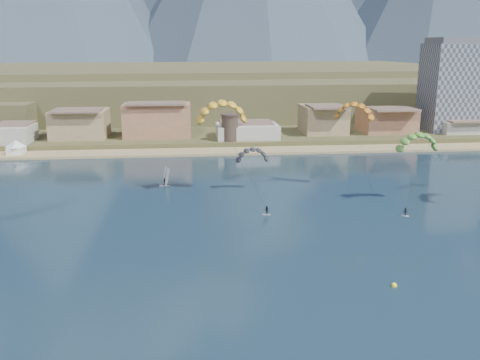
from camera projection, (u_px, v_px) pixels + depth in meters
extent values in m
plane|color=black|center=(269.00, 342.00, 56.91)|extent=(2400.00, 2400.00, 0.00)
cube|color=tan|center=(216.00, 151.00, 159.08)|extent=(2200.00, 12.00, 0.90)
cube|color=brown|center=(194.00, 75.00, 597.00)|extent=(2200.00, 900.00, 4.00)
cube|color=brown|center=(281.00, 90.00, 270.61)|extent=(320.00, 150.00, 15.00)
cube|color=brown|center=(131.00, 82.00, 301.10)|extent=(380.00, 170.00, 18.00)
cube|color=#2E3B4E|center=(190.00, 31.00, 910.89)|extent=(2000.00, 200.00, 110.00)
cube|color=gray|center=(454.00, 88.00, 184.38)|extent=(20.00, 16.00, 30.00)
cube|color=#59595E|center=(459.00, 40.00, 180.44)|extent=(18.00, 14.40, 2.00)
cylinder|color=#47382D|center=(230.00, 128.00, 165.86)|extent=(5.20, 5.20, 8.00)
cylinder|color=#47382D|center=(230.00, 115.00, 164.81)|extent=(5.82, 5.82, 0.60)
cube|color=white|center=(16.00, 150.00, 153.13)|extent=(4.50, 4.50, 2.00)
pyramid|color=white|center=(15.00, 140.00, 152.39)|extent=(6.40, 6.40, 2.00)
cube|color=silver|center=(267.00, 214.00, 100.02)|extent=(1.49, 0.64, 0.10)
imported|color=black|center=(267.00, 210.00, 99.80)|extent=(0.89, 0.74, 1.66)
cylinder|color=#262626|center=(243.00, 164.00, 104.56)|extent=(0.05, 0.05, 21.93)
cube|color=silver|center=(405.00, 216.00, 99.14)|extent=(1.39, 1.05, 0.09)
imported|color=black|center=(405.00, 212.00, 98.94)|extent=(1.18, 1.02, 1.58)
cylinder|color=#262626|center=(411.00, 180.00, 102.01)|extent=(0.05, 0.05, 13.94)
cylinder|color=#262626|center=(254.00, 180.00, 111.93)|extent=(0.04, 0.04, 10.18)
cylinder|color=#262626|center=(358.00, 157.00, 113.57)|extent=(0.04, 0.04, 17.20)
cube|color=silver|center=(165.00, 186.00, 120.59)|extent=(2.47, 1.18, 0.12)
imported|color=black|center=(164.00, 182.00, 120.36)|extent=(0.93, 0.71, 1.71)
cube|color=white|center=(166.00, 177.00, 120.10)|extent=(1.45, 2.71, 4.08)
sphere|color=yellow|center=(394.00, 285.00, 70.11)|extent=(0.78, 0.78, 0.78)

